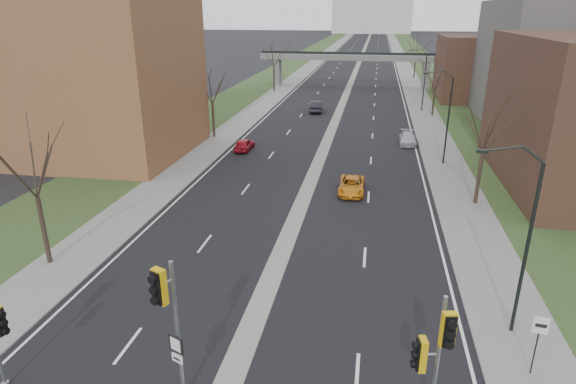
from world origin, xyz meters
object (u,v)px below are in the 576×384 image
(car_left_near, at_px, (244,144))
(car_right_near, at_px, (352,185))
(signal_pole_median, at_px, (168,311))
(car_right_mid, at_px, (408,138))
(speed_limit_sign, at_px, (538,335))
(signal_pole_right, at_px, (435,350))
(car_left_far, at_px, (316,106))

(car_left_near, bearing_deg, car_right_near, 139.57)
(signal_pole_median, xyz_separation_m, car_left_near, (-6.62, 34.21, -3.49))
(car_right_near, height_order, car_right_mid, car_right_mid)
(signal_pole_median, relative_size, car_left_near, 1.60)
(car_left_near, bearing_deg, speed_limit_sign, 125.02)
(signal_pole_right, xyz_separation_m, car_left_near, (-15.57, 33.98, -2.96))
(car_left_far, relative_size, car_right_mid, 1.11)
(speed_limit_sign, bearing_deg, car_left_near, 130.35)
(car_left_near, xyz_separation_m, car_right_mid, (17.00, 5.66, -0.01))
(signal_pole_median, height_order, signal_pole_right, signal_pole_median)
(signal_pole_right, bearing_deg, speed_limit_sign, 29.35)
(signal_pole_right, height_order, speed_limit_sign, signal_pole_right)
(signal_pole_median, relative_size, signal_pole_right, 1.08)
(car_left_near, relative_size, car_left_far, 0.78)
(speed_limit_sign, bearing_deg, car_right_near, 119.61)
(signal_pole_right, height_order, car_right_mid, signal_pole_right)
(signal_pole_right, xyz_separation_m, car_right_near, (-3.80, 23.41, -2.98))
(signal_pole_right, distance_m, speed_limit_sign, 6.06)
(signal_pole_right, relative_size, car_left_far, 1.15)
(speed_limit_sign, distance_m, car_left_near, 36.28)
(car_right_near, xyz_separation_m, car_right_mid, (5.23, 16.22, 0.01))
(car_left_near, bearing_deg, signal_pole_right, 116.09)
(car_left_far, bearing_deg, car_right_mid, 122.09)
(speed_limit_sign, height_order, car_right_near, speed_limit_sign)
(speed_limit_sign, relative_size, car_right_mid, 0.62)
(speed_limit_sign, distance_m, car_right_mid, 36.02)
(signal_pole_right, bearing_deg, car_left_near, 103.81)
(speed_limit_sign, relative_size, car_left_near, 0.72)
(speed_limit_sign, height_order, car_left_near, speed_limit_sign)
(signal_pole_median, distance_m, car_left_near, 35.02)
(car_left_far, bearing_deg, car_right_near, 96.91)
(car_left_far, xyz_separation_m, car_right_mid, (12.13, -15.92, -0.16))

